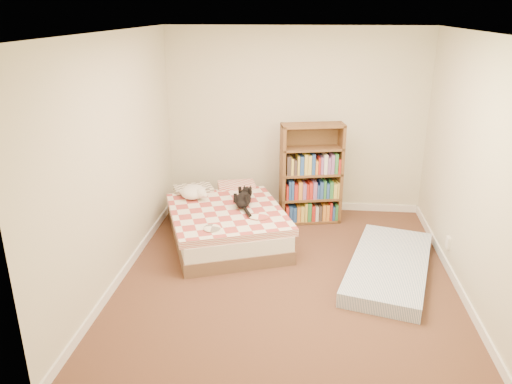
# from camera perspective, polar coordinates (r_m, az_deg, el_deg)

# --- Properties ---
(room) EXTENTS (3.51, 4.01, 2.51)m
(room) POSITION_cam_1_polar(r_m,az_deg,el_deg) (4.93, 3.85, 2.45)
(room) COLOR #4E2F21
(room) RESTS_ON ground
(bed) EXTENTS (1.79, 2.10, 0.48)m
(bed) POSITION_cam_1_polar(r_m,az_deg,el_deg) (6.21, -3.50, -3.33)
(bed) COLOR brown
(bed) RESTS_ON room
(bookshelf) EXTENTS (0.86, 0.43, 1.33)m
(bookshelf) POSITION_cam_1_polar(r_m,az_deg,el_deg) (6.62, 6.27, 0.79)
(bookshelf) COLOR #592F1E
(bookshelf) RESTS_ON room
(floor_mattress) EXTENTS (1.21, 1.87, 0.16)m
(floor_mattress) POSITION_cam_1_polar(r_m,az_deg,el_deg) (5.63, 14.98, -8.23)
(floor_mattress) COLOR #6783AC
(floor_mattress) RESTS_ON room
(black_cat) EXTENTS (0.26, 0.73, 0.17)m
(black_cat) POSITION_cam_1_polar(r_m,az_deg,el_deg) (6.13, -1.42, -0.76)
(black_cat) COLOR black
(black_cat) RESTS_ON bed
(white_dog) EXTENTS (0.38, 0.41, 0.17)m
(white_dog) POSITION_cam_1_polar(r_m,az_deg,el_deg) (6.36, -7.12, -0.02)
(white_dog) COLOR white
(white_dog) RESTS_ON bed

